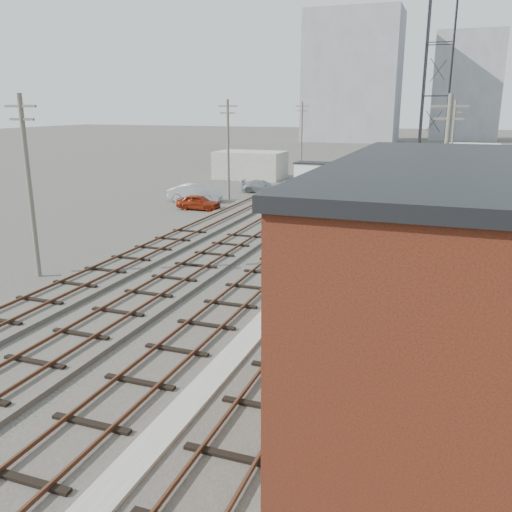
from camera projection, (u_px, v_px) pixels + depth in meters
The scene contains 23 objects.
ground at pixel (386, 185), 59.78m from camera, with size 320.00×320.00×0.00m, color #282621.
track_right at pixel (385, 223), 39.92m from camera, with size 3.20×90.00×0.39m.
track_mid_right at pixel (331, 219), 41.24m from camera, with size 3.20×90.00×0.39m.
track_mid_left at pixel (281, 215), 42.56m from camera, with size 3.20×90.00×0.39m.
track_left at pixel (234, 212), 43.88m from camera, with size 3.20×90.00×0.39m.
platform_curb at pixel (228, 365), 17.95m from camera, with size 0.90×28.00×0.26m, color gray.
brick_building at pixel (464, 314), 12.89m from camera, with size 6.54×12.20×7.22m.
lattice_tower at pixel (434, 121), 33.33m from camera, with size 1.60×1.60×15.00m.
utility_pole_left_a at pixel (29, 183), 26.42m from camera, with size 1.80×0.24×9.00m.
utility_pole_left_b at pixel (228, 147), 49.05m from camera, with size 1.80×0.24×9.00m.
utility_pole_left_c at pixel (302, 134), 71.68m from camera, with size 1.80×0.24×9.00m.
utility_pole_right_a at pixel (443, 180), 27.39m from camera, with size 1.80×0.24×9.00m.
utility_pole_right_b at pixel (452, 143), 54.54m from camera, with size 1.80×0.24×9.00m.
apartment_left at pixel (353, 77), 129.61m from camera, with size 22.00×14.00×30.00m, color gray.
apartment_right at pixel (467, 87), 135.13m from camera, with size 16.00×12.00×26.00m, color gray.
shed_left at pixel (250, 165), 64.64m from camera, with size 8.00×5.00×3.20m, color gray.
shed_right at pixel (473, 161), 65.33m from camera, with size 6.00×6.00×4.00m, color gray.
signal_mast at pixel (275, 382), 11.87m from camera, with size 0.40×0.42×4.31m.
switch_stand at pixel (278, 214), 40.08m from camera, with size 0.41×0.41×1.44m.
site_trailer at pixel (322, 174), 59.08m from camera, with size 5.91×2.59×2.48m.
car_red at pixel (199, 202), 45.29m from camera, with size 1.50×3.72×1.27m, color maroon.
car_silver at pixel (195, 193), 49.08m from camera, with size 1.67×4.80×1.58m, color #A5A8AD.
car_grey at pixel (262, 187), 54.27m from camera, with size 1.72×4.23×1.23m, color gray.
Camera 1 is at (6.98, -1.01, 8.41)m, focal length 38.00 mm.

